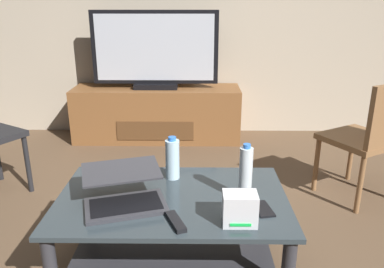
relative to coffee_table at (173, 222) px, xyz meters
The scene contains 10 objects.
coffee_table is the anchor object (origin of this frame).
media_cabinet 2.13m from the coffee_table, 97.68° to the left, with size 1.66×0.48×0.53m.
television 2.19m from the coffee_table, 97.75° to the left, with size 1.21×0.20×0.74m.
dining_chair 1.56m from the coffee_table, 32.45° to the left, with size 0.60×0.60×0.87m.
laptop 0.30m from the coffee_table, 165.12° to the right, with size 0.45×0.44×0.15m.
router_box 0.43m from the coffee_table, 37.58° to the right, with size 0.15×0.11×0.14m.
water_bottle_near 0.33m from the coffee_table, 92.77° to the left, with size 0.07×0.07×0.23m.
water_bottle_far 0.44m from the coffee_table, ahead, with size 0.06×0.06×0.28m.
cell_phone 0.46m from the coffee_table, 15.86° to the right, with size 0.07×0.14×0.01m, color black.
tv_remote 0.28m from the coffee_table, 83.06° to the right, with size 0.04×0.16×0.02m, color black.
Camera 1 is at (-0.03, -1.64, 1.36)m, focal length 36.18 mm.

